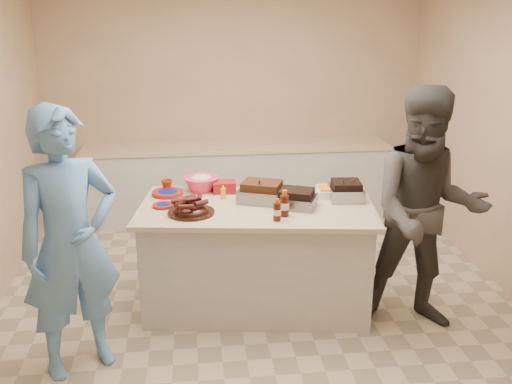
{
  "coord_description": "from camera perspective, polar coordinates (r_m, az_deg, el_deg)",
  "views": [
    {
      "loc": [
        -0.52,
        -4.36,
        2.47
      ],
      "look_at": [
        -0.02,
        0.07,
        1.01
      ],
      "focal_mm": 40.0,
      "sensor_mm": 36.0,
      "label": 1
    }
  ],
  "objects": [
    {
      "name": "rib_platter",
      "position": [
        4.53,
        -6.49,
        -2.15
      ],
      "size": [
        0.49,
        0.49,
        0.15
      ],
      "primitive_type": null,
      "rotation": [
        0.0,
        0.0,
        -0.41
      ],
      "color": "#40100A",
      "rests_on": "island"
    },
    {
      "name": "bbq_bottle_a",
      "position": [
        4.46,
        2.85,
        -2.39
      ],
      "size": [
        0.08,
        0.08,
        0.21
      ],
      "primitive_type": "cylinder",
      "rotation": [
        0.0,
        0.0,
        -0.13
      ],
      "color": "#39130B",
      "rests_on": "island"
    },
    {
      "name": "mac_cheese_dish",
      "position": [
        4.97,
        8.0,
        -0.35
      ],
      "size": [
        0.36,
        0.28,
        0.09
      ],
      "primitive_type": "cube",
      "rotation": [
        0.0,
        0.0,
        -0.12
      ],
      "color": "orange",
      "rests_on": "island"
    },
    {
      "name": "mustard_bottle",
      "position": [
        4.84,
        -3.28,
        -0.69
      ],
      "size": [
        0.05,
        0.05,
        0.12
      ],
      "primitive_type": "cylinder",
      "rotation": [
        0.0,
        0.0,
        -0.13
      ],
      "color": "gold",
      "rests_on": "island"
    },
    {
      "name": "sauce_bowl",
      "position": [
        4.9,
        -1.02,
        -0.44
      ],
      "size": [
        0.14,
        0.06,
        0.14
      ],
      "primitive_type": "imported",
      "rotation": [
        0.0,
        0.0,
        -0.13
      ],
      "color": "silver",
      "rests_on": "island"
    },
    {
      "name": "guest_blue",
      "position": [
        4.49,
        -16.85,
        -16.14
      ],
      "size": [
        1.53,
        1.98,
        0.45
      ],
      "primitive_type": "imported",
      "rotation": [
        0.0,
        0.0,
        0.52
      ],
      "color": "#5E99DB",
      "rests_on": "ground"
    },
    {
      "name": "basket_stack",
      "position": [
        5.01,
        -3.18,
        -0.02
      ],
      "size": [
        0.2,
        0.15,
        0.1
      ],
      "primitive_type": "cube",
      "rotation": [
        0.0,
        0.0,
        -0.01
      ],
      "color": "maroon",
      "rests_on": "island"
    },
    {
      "name": "roasting_pan",
      "position": [
        4.88,
        8.95,
        -0.74
      ],
      "size": [
        0.3,
        0.3,
        0.11
      ],
      "primitive_type": "cube",
      "rotation": [
        0.0,
        0.0,
        -0.09
      ],
      "color": "gray",
      "rests_on": "island"
    },
    {
      "name": "island",
      "position": [
        5.05,
        0.07,
        -11.1
      ],
      "size": [
        2.03,
        1.26,
        0.91
      ],
      "primitive_type": null,
      "rotation": [
        0.0,
        0.0,
        -0.13
      ],
      "color": "beige",
      "rests_on": "ground"
    },
    {
      "name": "guest_gray",
      "position": [
        4.97,
        15.61,
        -12.39
      ],
      "size": [
        1.32,
        2.08,
        0.73
      ],
      "primitive_type": "imported",
      "rotation": [
        0.0,
        0.0,
        -0.21
      ],
      "color": "#46433F",
      "rests_on": "ground"
    },
    {
      "name": "room",
      "position": [
        5.04,
        0.26,
        -11.19
      ],
      "size": [
        4.5,
        5.0,
        2.7
      ],
      "primitive_type": null,
      "color": "tan",
      "rests_on": "ground"
    },
    {
      "name": "pulled_pork_tray",
      "position": [
        4.77,
        0.57,
        -0.94
      ],
      "size": [
        0.44,
        0.39,
        0.11
      ],
      "primitive_type": "cube",
      "rotation": [
        0.0,
        0.0,
        -0.37
      ],
      "color": "#47230F",
      "rests_on": "island"
    },
    {
      "name": "brisket_tray",
      "position": [
        4.66,
        4.06,
        -1.49
      ],
      "size": [
        0.38,
        0.35,
        0.09
      ],
      "primitive_type": "cube",
      "rotation": [
        0.0,
        0.0,
        -0.39
      ],
      "color": "black",
      "rests_on": "island"
    },
    {
      "name": "plastic_cup",
      "position": [
        5.12,
        -8.88,
        0.17
      ],
      "size": [
        0.11,
        0.11,
        0.1
      ],
      "primitive_type": "imported",
      "rotation": [
        0.0,
        0.0,
        -0.13
      ],
      "color": "#933109",
      "rests_on": "island"
    },
    {
      "name": "sausage_plate",
      "position": [
        5.02,
        1.94,
        0.01
      ],
      "size": [
        0.4,
        0.4,
        0.05
      ],
      "primitive_type": "cylinder",
      "rotation": [
        0.0,
        0.0,
        -0.47
      ],
      "color": "silver",
      "rests_on": "island"
    },
    {
      "name": "coleslaw_bowl",
      "position": [
        5.07,
        -5.47,
        0.14
      ],
      "size": [
        0.35,
        0.35,
        0.21
      ],
      "primitive_type": null,
      "rotation": [
        0.0,
        0.0,
        -0.13
      ],
      "color": "#EE2C59",
      "rests_on": "island"
    },
    {
      "name": "bbq_bottle_b",
      "position": [
        4.36,
        2.1,
        -2.86
      ],
      "size": [
        0.07,
        0.07,
        0.17
      ],
      "primitive_type": "cylinder",
      "rotation": [
        0.0,
        0.0,
        -0.13
      ],
      "color": "#39130B",
      "rests_on": "island"
    },
    {
      "name": "back_counter",
      "position": [
        6.88,
        -1.9,
        1.1
      ],
      "size": [
        3.6,
        0.64,
        0.9
      ],
      "primitive_type": null,
      "color": "beige",
      "rests_on": "ground"
    },
    {
      "name": "plate_stack_large",
      "position": [
        4.99,
        -8.81,
        -0.29
      ],
      "size": [
        0.3,
        0.3,
        0.03
      ],
      "primitive_type": "cylinder",
      "rotation": [
        0.0,
        0.0,
        -0.13
      ],
      "color": "maroon",
      "rests_on": "island"
    },
    {
      "name": "plate_stack_small",
      "position": [
        4.71,
        -9.25,
        -1.48
      ],
      "size": [
        0.19,
        0.19,
        0.02
      ],
      "primitive_type": "cylinder",
      "rotation": [
        0.0,
        0.0,
        -0.13
      ],
      "color": "maroon",
      "rests_on": "island"
    }
  ]
}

